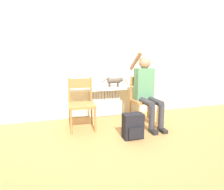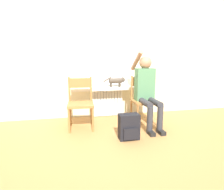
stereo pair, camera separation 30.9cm
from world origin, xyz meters
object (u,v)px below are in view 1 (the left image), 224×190
(person, at_px, (146,87))
(backpack, at_px, (133,126))
(chair_left, at_px, (81,103))
(chair_right, at_px, (143,99))
(cat, at_px, (115,81))

(person, height_order, backpack, person)
(chair_left, relative_size, person, 0.66)
(chair_right, distance_m, backpack, 0.87)
(person, distance_m, backpack, 0.89)
(chair_left, xyz_separation_m, person, (1.18, -0.12, 0.24))
(chair_right, relative_size, cat, 1.95)
(cat, height_order, backpack, cat)
(cat, distance_m, backpack, 1.24)
(chair_right, height_order, cat, chair_right)
(chair_left, relative_size, cat, 1.95)
(person, bearing_deg, chair_left, 174.10)
(cat, relative_size, backpack, 1.17)
(chair_left, bearing_deg, cat, 32.44)
(chair_right, bearing_deg, person, -89.04)
(chair_right, bearing_deg, chair_left, -178.92)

